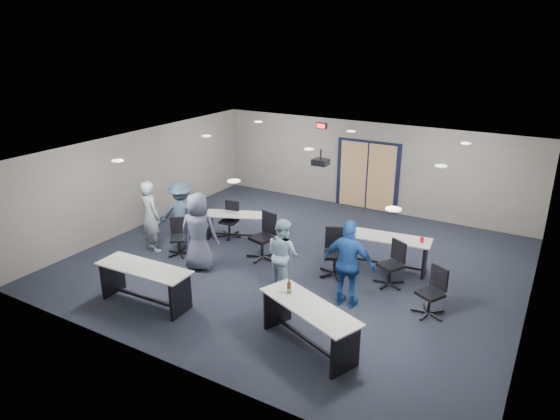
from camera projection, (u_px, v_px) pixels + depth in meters
The scene contains 25 objects.
floor at pixel (297, 262), 12.01m from camera, with size 10.00×10.00×0.00m, color black.
back_wall at pixel (368, 166), 15.21m from camera, with size 10.00×0.04×2.70m, color gray.
front_wall at pixel (163, 292), 7.90m from camera, with size 10.00×0.04×2.70m, color gray.
left_wall at pixel (141, 179), 13.93m from camera, with size 0.04×9.00×2.70m, color gray.
right_wall at pixel (537, 255), 9.18m from camera, with size 0.04×9.00×2.70m, color gray.
ceiling at pixel (299, 152), 11.09m from camera, with size 10.00×9.00×0.04m, color white.
double_door at pixel (367, 176), 15.28m from camera, with size 2.00×0.07×2.20m.
exit_sign at pixel (321, 126), 15.55m from camera, with size 0.32×0.07×0.18m.
ceiling_projector at pixel (321, 162), 11.46m from camera, with size 0.35×0.32×0.37m.
ceiling_can_lights at pixel (304, 151), 11.31m from camera, with size 6.24×5.74×0.02m, color silver, non-canonical shape.
table_front_left at pixel (145, 279), 10.01m from camera, with size 2.04×0.76×0.82m.
table_front_right at pixel (309, 318), 8.62m from camera, with size 2.12×1.38×1.12m.
table_back_left at pixel (237, 221), 13.25m from camera, with size 1.78×1.17×0.69m.
table_back_right at pixel (388, 247), 11.54m from camera, with size 1.99×0.88×0.91m.
chair_back_a at pixel (229, 220), 13.33m from camera, with size 0.60×0.60×0.96m, color black, non-canonical shape.
chair_back_b at pixel (262, 236), 12.04m from camera, with size 0.71×0.71×1.13m, color black, non-canonical shape.
chair_back_c at pixel (335, 253), 11.20m from camera, with size 0.68×0.68×1.08m, color black, non-canonical shape.
chair_back_d at pixel (390, 264), 10.77m from camera, with size 0.63×0.63×1.00m, color black, non-canonical shape.
chair_loose_left at pixel (179, 237), 12.25m from camera, with size 0.58×0.58×0.92m, color black, non-canonical shape.
chair_loose_right at pixel (430, 292), 9.63m from camera, with size 0.61×0.61×0.98m, color black, non-canonical shape.
person_gray at pixel (150, 216), 12.34m from camera, with size 0.67×0.44×1.83m, color #9EA9AC.
person_plaid at pixel (199, 232), 11.41m from camera, with size 0.89×0.58×1.83m, color #525771.
person_lightblue at pixel (283, 254), 10.58m from camera, with size 0.77×0.60×1.58m, color #ACCFE3.
person_navy at pixel (349, 264), 9.82m from camera, with size 1.07×0.45×1.83m, color navy.
person_back at pixel (182, 214), 12.66m from camera, with size 1.11×0.64×1.72m, color #374D63.
Camera 1 is at (5.13, -9.60, 5.25)m, focal length 32.00 mm.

